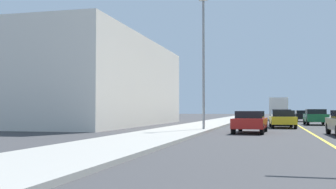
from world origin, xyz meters
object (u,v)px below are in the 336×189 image
object	(u,v)px
car_green	(316,117)
delivery_truck	(278,108)
car_blue	(282,117)
car_black	(303,116)
street_lamp	(203,56)
car_yellow	(282,119)
car_red	(250,121)

from	to	relation	value
car_green	delivery_truck	size ratio (longest dim) A/B	0.57
car_blue	delivery_truck	xyz separation A→B (m)	(0.02, 19.64, 0.87)
car_black	car_green	distance (m)	11.07
street_lamp	car_yellow	distance (m)	9.31
car_yellow	car_blue	size ratio (longest dim) A/B	1.00
car_red	car_blue	xyz separation A→B (m)	(2.16, 13.40, 0.04)
car_black	car_green	world-z (taller)	car_green
delivery_truck	car_green	bearing A→B (deg)	-79.91
car_red	car_black	bearing A→B (deg)	81.73
car_red	car_black	world-z (taller)	car_black
car_yellow	car_green	bearing A→B (deg)	63.77
car_blue	street_lamp	bearing A→B (deg)	-112.02
car_red	car_black	distance (m)	26.45
street_lamp	car_blue	world-z (taller)	street_lamp
car_blue	car_green	xyz separation A→B (m)	(3.08, 1.53, 0.02)
street_lamp	car_blue	size ratio (longest dim) A/B	1.92
street_lamp	car_red	world-z (taller)	street_lamp
car_red	car_black	xyz separation A→B (m)	(4.93, 25.99, 0.01)
car_red	car_green	xyz separation A→B (m)	(5.24, 14.93, 0.07)
car_blue	car_black	xyz separation A→B (m)	(2.77, 12.59, -0.03)
car_green	car_black	bearing A→B (deg)	90.48
street_lamp	car_yellow	world-z (taller)	street_lamp
car_black	car_blue	bearing A→B (deg)	-104.44
street_lamp	car_blue	xyz separation A→B (m)	(5.23, 12.15, -4.20)
car_green	car_yellow	bearing A→B (deg)	-114.84
car_yellow	car_red	bearing A→B (deg)	-107.56
car_black	delivery_truck	xyz separation A→B (m)	(-2.75, 7.05, 0.91)
car_black	car_red	bearing A→B (deg)	-102.78
car_red	car_blue	distance (m)	13.57
car_yellow	car_red	world-z (taller)	car_yellow
car_yellow	street_lamp	bearing A→B (deg)	-130.89
car_red	delivery_truck	distance (m)	33.12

